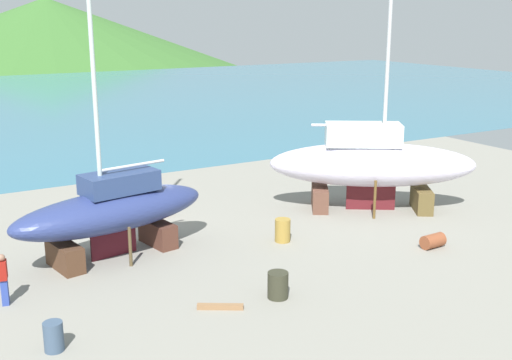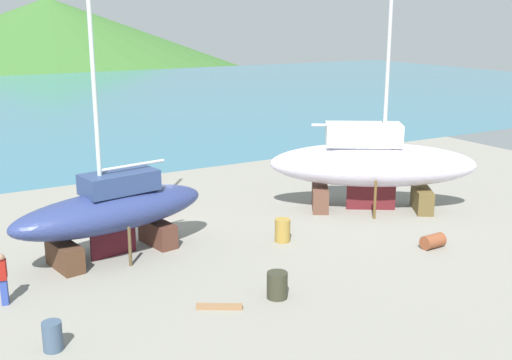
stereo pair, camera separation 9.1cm
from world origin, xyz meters
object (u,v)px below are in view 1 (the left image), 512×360
Objects in this scene: worker at (4,279)px; barrel_by_slipway at (433,241)px; barrel_tipped_right at (283,230)px; barrel_tipped_center at (278,285)px; sailboat_far_slipway at (371,163)px; sailboat_mid_port at (112,210)px; barrel_tar_black at (161,206)px; barrel_blue_faded at (54,337)px.

barrel_by_slipway is (14.95, -3.08, -0.57)m from worker.
barrel_tipped_right is 1.08× the size of barrel_tipped_center.
sailboat_far_slipway is at bearing 19.95° from worker.
barrel_tipped_right is at bearing 153.95° from sailboat_mid_port.
sailboat_mid_port is 8.37× the size of worker.
sailboat_mid_port is 7.04m from barrel_tipped_center.
sailboat_mid_port is at bearing 41.00° from worker.
sailboat_far_slipway is at bearing 77.18° from barrel_by_slipway.
worker is (-16.10, -1.98, -1.34)m from sailboat_far_slipway.
sailboat_far_slipway is at bearing 15.31° from barrel_tipped_right.
sailboat_mid_port reaches higher than barrel_tipped_center.
barrel_tipped_right is at bearing 142.62° from barrel_by_slipway.
sailboat_far_slipway is 15.03× the size of barrel_by_slipway.
barrel_tipped_center is at bearing -14.35° from worker.
sailboat_far_slipway is 5.53m from barrel_by_slipway.
barrel_tipped_right is (10.38, 0.42, -0.38)m from worker.
sailboat_mid_port is at bearing -148.11° from sailboat_far_slipway.
sailboat_far_slipway is 9.60m from barrel_tar_black.
barrel_tar_black is (7.51, 5.88, -0.40)m from worker.
barrel_by_slipway is at bearing 144.06° from sailboat_mid_port.
worker is (-4.19, -2.23, -0.94)m from sailboat_mid_port.
sailboat_far_slipway reaches higher than barrel_tipped_right.
barrel_tipped_center is at bearing -112.88° from sailboat_far_slipway.
worker is 1.76× the size of barrel_by_slipway.
barrel_blue_faded is (-9.76, -4.03, -0.05)m from barrel_tipped_right.
barrel_tipped_right is at bearing 55.66° from barrel_tipped_center.
sailboat_mid_port is 0.98× the size of sailboat_far_slipway.
barrel_by_slipway is at bearing -69.72° from sailboat_far_slipway.
barrel_tipped_center is at bearing -124.34° from barrel_tipped_right.
barrel_by_slipway is (-1.15, -5.06, -1.91)m from sailboat_far_slipway.
barrel_tipped_center reaches higher than barrel_blue_faded.
barrel_by_slipway is 7.53m from barrel_tipped_center.
barrel_tipped_center is at bearing 108.62° from sailboat_mid_port.
barrel_tar_black is 0.95× the size of barrel_by_slipway.
barrel_tar_black reaches higher than barrel_tipped_center.
sailboat_far_slipway is 6.18m from barrel_tipped_right.
sailboat_mid_port is 14.87× the size of barrel_tipped_right.
sailboat_far_slipway is 15.74× the size of barrel_tar_black.
barrel_blue_faded is (-3.57, -5.85, -1.37)m from sailboat_mid_port.
sailboat_far_slipway reaches higher than worker.
worker reaches higher than barrel_tar_black.
barrel_tipped_center is at bearing -90.28° from barrel_tar_black.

